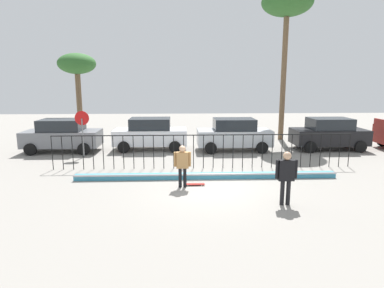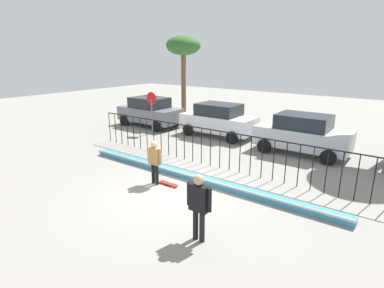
{
  "view_description": "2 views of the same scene",
  "coord_description": "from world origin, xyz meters",
  "px_view_note": "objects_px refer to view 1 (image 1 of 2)",
  "views": [
    {
      "loc": [
        -1.17,
        -12.22,
        4.03
      ],
      "look_at": [
        -0.6,
        1.47,
        1.44
      ],
      "focal_mm": 30.87,
      "sensor_mm": 36.0,
      "label": 1
    },
    {
      "loc": [
        6.36,
        -7.67,
        4.59
      ],
      "look_at": [
        -0.48,
        1.6,
        1.26
      ],
      "focal_mm": 29.03,
      "sensor_mm": 36.0,
      "label": 2
    }
  ],
  "objects_px": {
    "palm_tree_short": "(77,67)",
    "parked_car_white": "(150,134)",
    "skateboarder": "(182,162)",
    "camera_operator": "(286,173)",
    "parked_car_gray": "(62,135)",
    "stop_sign": "(82,128)",
    "palm_tree_tall": "(287,6)",
    "parked_car_silver": "(234,134)",
    "parked_car_black": "(329,134)",
    "skateboard": "(195,184)"
  },
  "relations": [
    {
      "from": "parked_car_black",
      "to": "parked_car_white",
      "type": "bearing_deg",
      "value": 177.13
    },
    {
      "from": "camera_operator",
      "to": "palm_tree_short",
      "type": "relative_size",
      "value": 0.31
    },
    {
      "from": "parked_car_silver",
      "to": "stop_sign",
      "type": "distance_m",
      "value": 8.56
    },
    {
      "from": "skateboarder",
      "to": "parked_car_black",
      "type": "bearing_deg",
      "value": 54.92
    },
    {
      "from": "camera_operator",
      "to": "parked_car_silver",
      "type": "xyz_separation_m",
      "value": [
        -0.24,
        8.85,
        -0.11
      ]
    },
    {
      "from": "skateboarder",
      "to": "camera_operator",
      "type": "bearing_deg",
      "value": -13.54
    },
    {
      "from": "camera_operator",
      "to": "palm_tree_short",
      "type": "height_order",
      "value": "palm_tree_short"
    },
    {
      "from": "parked_car_gray",
      "to": "parked_car_silver",
      "type": "height_order",
      "value": "same"
    },
    {
      "from": "parked_car_silver",
      "to": "parked_car_gray",
      "type": "bearing_deg",
      "value": -177.45
    },
    {
      "from": "skateboard",
      "to": "parked_car_white",
      "type": "xyz_separation_m",
      "value": [
        -2.29,
        7.12,
        0.91
      ]
    },
    {
      "from": "parked_car_white",
      "to": "palm_tree_tall",
      "type": "relative_size",
      "value": 0.42
    },
    {
      "from": "stop_sign",
      "to": "palm_tree_tall",
      "type": "distance_m",
      "value": 15.25
    },
    {
      "from": "palm_tree_short",
      "to": "camera_operator",
      "type": "bearing_deg",
      "value": -50.77
    },
    {
      "from": "skateboarder",
      "to": "skateboard",
      "type": "xyz_separation_m",
      "value": [
        0.48,
        0.19,
        -0.93
      ]
    },
    {
      "from": "parked_car_gray",
      "to": "parked_car_black",
      "type": "height_order",
      "value": "same"
    },
    {
      "from": "skateboarder",
      "to": "stop_sign",
      "type": "distance_m",
      "value": 7.6
    },
    {
      "from": "camera_operator",
      "to": "parked_car_white",
      "type": "relative_size",
      "value": 0.42
    },
    {
      "from": "parked_car_white",
      "to": "parked_car_silver",
      "type": "height_order",
      "value": "same"
    },
    {
      "from": "parked_car_gray",
      "to": "skateboarder",
      "type": "bearing_deg",
      "value": -42.44
    },
    {
      "from": "parked_car_white",
      "to": "parked_car_silver",
      "type": "xyz_separation_m",
      "value": [
        4.95,
        -0.45,
        0.0
      ]
    },
    {
      "from": "parked_car_black",
      "to": "palm_tree_tall",
      "type": "relative_size",
      "value": 0.42
    },
    {
      "from": "camera_operator",
      "to": "stop_sign",
      "type": "xyz_separation_m",
      "value": [
        -8.65,
        7.43,
        0.53
      ]
    },
    {
      "from": "parked_car_gray",
      "to": "parked_car_black",
      "type": "distance_m",
      "value": 15.76
    },
    {
      "from": "parked_car_black",
      "to": "skateboard",
      "type": "bearing_deg",
      "value": -142.01
    },
    {
      "from": "skateboarder",
      "to": "parked_car_gray",
      "type": "height_order",
      "value": "parked_car_gray"
    },
    {
      "from": "skateboarder",
      "to": "palm_tree_tall",
      "type": "distance_m",
      "value": 14.97
    },
    {
      "from": "parked_car_gray",
      "to": "skateboard",
      "type": "bearing_deg",
      "value": -39.74
    },
    {
      "from": "skateboarder",
      "to": "stop_sign",
      "type": "relative_size",
      "value": 0.66
    },
    {
      "from": "stop_sign",
      "to": "parked_car_gray",
      "type": "bearing_deg",
      "value": 137.49
    },
    {
      "from": "skateboarder",
      "to": "palm_tree_short",
      "type": "bearing_deg",
      "value": 140.2
    },
    {
      "from": "palm_tree_tall",
      "to": "parked_car_silver",
      "type": "bearing_deg",
      "value": -137.31
    },
    {
      "from": "parked_car_white",
      "to": "parked_car_black",
      "type": "relative_size",
      "value": 1.0
    },
    {
      "from": "skateboarder",
      "to": "parked_car_silver",
      "type": "distance_m",
      "value": 7.54
    },
    {
      "from": "parked_car_black",
      "to": "palm_tree_short",
      "type": "relative_size",
      "value": 0.73
    },
    {
      "from": "parked_car_white",
      "to": "parked_car_silver",
      "type": "distance_m",
      "value": 4.97
    },
    {
      "from": "parked_car_gray",
      "to": "stop_sign",
      "type": "relative_size",
      "value": 1.72
    },
    {
      "from": "camera_operator",
      "to": "parked_car_black",
      "type": "relative_size",
      "value": 0.42
    },
    {
      "from": "palm_tree_short",
      "to": "parked_car_black",
      "type": "bearing_deg",
      "value": -13.05
    },
    {
      "from": "stop_sign",
      "to": "palm_tree_short",
      "type": "height_order",
      "value": "palm_tree_short"
    },
    {
      "from": "parked_car_gray",
      "to": "parked_car_white",
      "type": "distance_m",
      "value": 5.08
    },
    {
      "from": "palm_tree_short",
      "to": "parked_car_white",
      "type": "bearing_deg",
      "value": -32.57
    },
    {
      "from": "stop_sign",
      "to": "parked_car_silver",
      "type": "bearing_deg",
      "value": 9.6
    },
    {
      "from": "skateboard",
      "to": "palm_tree_short",
      "type": "xyz_separation_m",
      "value": [
        -7.33,
        10.34,
        4.96
      ]
    },
    {
      "from": "parked_car_white",
      "to": "palm_tree_tall",
      "type": "height_order",
      "value": "palm_tree_tall"
    },
    {
      "from": "camera_operator",
      "to": "palm_tree_tall",
      "type": "relative_size",
      "value": 0.18
    },
    {
      "from": "parked_car_black",
      "to": "stop_sign",
      "type": "relative_size",
      "value": 1.72
    },
    {
      "from": "camera_operator",
      "to": "parked_car_gray",
      "type": "relative_size",
      "value": 0.42
    },
    {
      "from": "parked_car_gray",
      "to": "parked_car_white",
      "type": "bearing_deg",
      "value": 7.23
    },
    {
      "from": "parked_car_gray",
      "to": "palm_tree_tall",
      "type": "xyz_separation_m",
      "value": [
        13.97,
        3.6,
        7.98
      ]
    },
    {
      "from": "skateboard",
      "to": "parked_car_black",
      "type": "xyz_separation_m",
      "value": [
        8.4,
        6.69,
        0.91
      ]
    }
  ]
}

